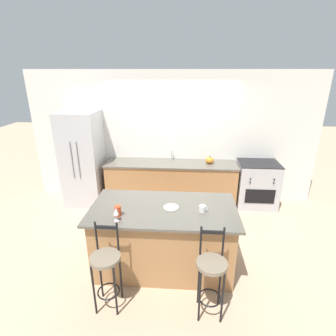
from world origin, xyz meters
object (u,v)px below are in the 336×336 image
Objects in this scene: tumbler_cup at (118,211)px; dinner_plate at (171,207)px; oven_range at (257,184)px; wine_glass at (116,212)px; coffee_mug at (203,209)px; refrigerator at (83,159)px; bar_stool_far at (211,272)px; bar_stool_near at (106,266)px; pumpkin_decoration at (210,160)px.

dinner_plate is at bearing 20.55° from tumbler_cup.
oven_range is 5.16× the size of wine_glass.
dinner_plate is at bearing 29.60° from wine_glass.
tumbler_cup is at bearing -136.42° from oven_range.
coffee_mug is at bearing -121.49° from oven_range.
refrigerator reaches higher than wine_glass.
dinner_plate is at bearing 122.79° from bar_stool_far.
bar_stool_far is at bearing -19.01° from wine_glass.
bar_stool_near is (1.24, -2.65, -0.38)m from refrigerator.
wine_glass is at bearing -60.38° from refrigerator.
bar_stool_far is 1.30m from wine_glass.
dinner_plate is (0.70, 0.75, 0.37)m from bar_stool_near.
refrigerator is at bearing -179.07° from oven_range.
bar_stool_near is 0.62m from wine_glass.
refrigerator is 3.07m from coffee_mug.
bar_stool_near is 1.00× the size of bar_stool_far.
coffee_mug is (1.11, 0.68, 0.41)m from bar_stool_near.
oven_range is 2.43m from coffee_mug.
oven_range is at bearing 0.93° from refrigerator.
wine_glass is (-1.14, 0.39, 0.49)m from bar_stool_far.
wine_glass reaches higher than pumpkin_decoration.
pumpkin_decoration is at bearing 59.29° from tumbler_cup.
tumbler_cup reaches higher than oven_range.
wine_glass is (0.05, 0.38, 0.49)m from bar_stool_near.
coffee_mug is at bearing -9.39° from dinner_plate.
bar_stool_near is 6.24× the size of pumpkin_decoration.
refrigerator is at bearing 115.08° from bar_stool_near.
bar_stool_near reaches higher than tumbler_cup.
coffee_mug is 0.66× the size of pumpkin_decoration.
bar_stool_near is 1.19m from bar_stool_far.
wine_glass is at bearing -164.23° from coffee_mug.
wine_glass reaches higher than tumbler_cup.
bar_stool_near is 8.05× the size of tumbler_cup.
tumbler_cup is (-0.66, -0.25, 0.06)m from dinner_plate.
bar_stool_near is at bearing -130.99° from oven_range.
refrigerator is 16.94× the size of coffee_mug.
refrigerator reaches higher than oven_range.
bar_stool_far reaches higher than oven_range.
dinner_plate is at bearing -130.22° from oven_range.
bar_stool_near is 1.09m from dinner_plate.
refrigerator is 2.61m from pumpkin_decoration.
coffee_mug reaches higher than dinner_plate.
pumpkin_decoration is at bearing 178.03° from oven_range.
coffee_mug is at bearing 96.30° from bar_stool_far.
refrigerator is at bearing 120.74° from tumbler_cup.
tumbler_cup is (1.28, -2.15, 0.05)m from refrigerator.
bar_stool_far is 0.98m from dinner_plate.
bar_stool_far is 8.05× the size of tumbler_cup.
bar_stool_near is 3.09m from pumpkin_decoration.
pumpkin_decoration reaches higher than dinner_plate.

